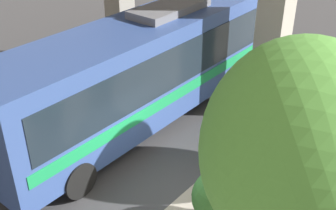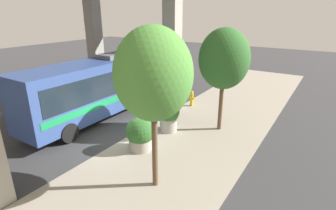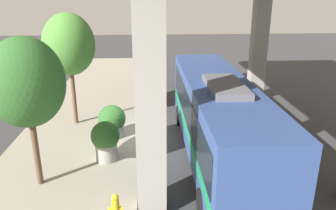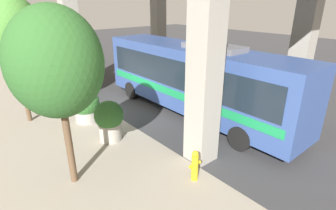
# 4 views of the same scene
# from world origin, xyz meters

# --- Properties ---
(ground_plane) EXTENTS (80.00, 80.00, 0.00)m
(ground_plane) POSITION_xyz_m (0.00, 0.00, 0.00)
(ground_plane) COLOR #38383A
(ground_plane) RESTS_ON ground
(sidewalk_strip) EXTENTS (6.00, 40.00, 0.02)m
(sidewalk_strip) POSITION_xyz_m (-3.00, 0.00, 0.01)
(sidewalk_strip) COLOR gray
(sidewalk_strip) RESTS_ON ground
(bus) EXTENTS (2.55, 11.40, 3.68)m
(bus) POSITION_xyz_m (3.20, -2.56, 1.99)
(bus) COLOR #334C8C
(bus) RESTS_ON ground
(fire_hydrant) EXTENTS (0.47, 0.22, 1.08)m
(fire_hydrant) POSITION_xyz_m (-0.60, -6.44, 0.55)
(fire_hydrant) COLOR gold
(fire_hydrant) RESTS_ON ground
(planter_front) EXTENTS (1.19, 1.19, 1.72)m
(planter_front) POSITION_xyz_m (-1.37, -2.29, 0.91)
(planter_front) COLOR #9E998E
(planter_front) RESTS_ON ground
(planter_middle) EXTENTS (1.33, 1.33, 1.59)m
(planter_middle) POSITION_xyz_m (-1.34, 0.10, 0.78)
(planter_middle) COLOR #9E998E
(planter_middle) RESTS_ON ground
(street_tree_near) EXTENTS (2.58, 2.58, 5.43)m
(street_tree_near) POSITION_xyz_m (-3.62, -3.97, 3.87)
(street_tree_near) COLOR brown
(street_tree_near) RESTS_ON ground
(street_tree_far) EXTENTS (2.60, 2.60, 5.81)m
(street_tree_far) POSITION_xyz_m (-3.48, 1.93, 4.23)
(street_tree_far) COLOR brown
(street_tree_far) RESTS_ON ground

